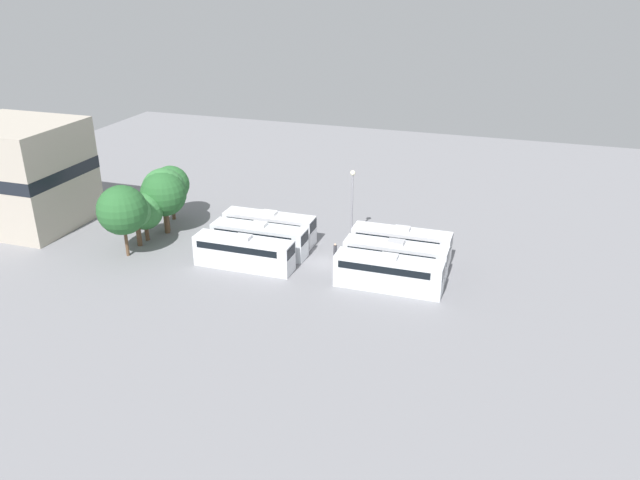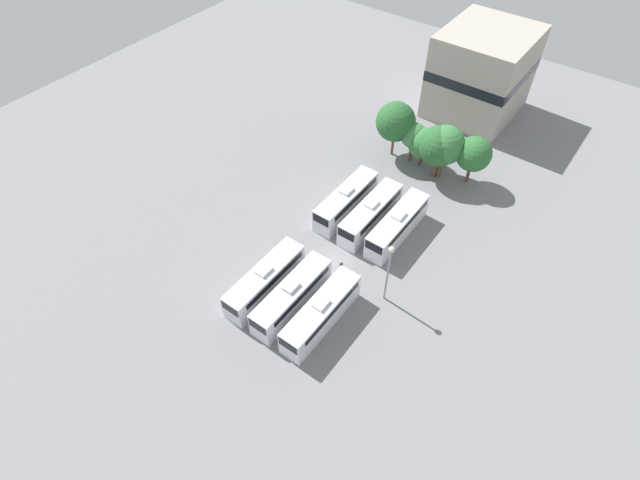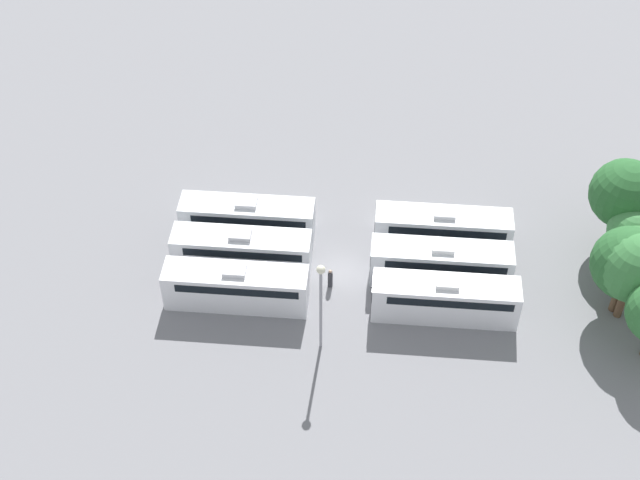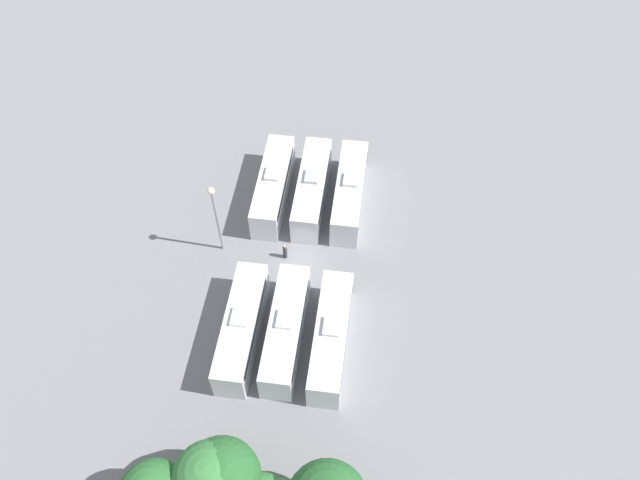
{
  "view_description": "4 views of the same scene",
  "coord_description": "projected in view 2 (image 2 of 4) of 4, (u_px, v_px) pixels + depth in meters",
  "views": [
    {
      "loc": [
        -55.46,
        -17.67,
        28.12
      ],
      "look_at": [
        1.28,
        1.0,
        1.92
      ],
      "focal_mm": 35.0,
      "sensor_mm": 36.0,
      "label": 1
    },
    {
      "loc": [
        19.87,
        -29.37,
        42.57
      ],
      "look_at": [
        -1.56,
        -0.41,
        2.97
      ],
      "focal_mm": 28.0,
      "sensor_mm": 36.0,
      "label": 2
    },
    {
      "loc": [
        45.41,
        2.37,
        48.63
      ],
      "look_at": [
        -1.25,
        -1.6,
        2.04
      ],
      "focal_mm": 50.0,
      "sensor_mm": 36.0,
      "label": 3
    },
    {
      "loc": [
        -5.64,
        30.02,
        44.77
      ],
      "look_at": [
        -1.51,
        -1.55,
        1.76
      ],
      "focal_mm": 35.0,
      "sensor_mm": 36.0,
      "label": 4
    }
  ],
  "objects": [
    {
      "name": "ground_plane",
      "position": [
        334.0,
        262.0,
        55.33
      ],
      "size": [
        117.24,
        117.24,
        0.0
      ],
      "primitive_type": "plane",
      "color": "gray"
    },
    {
      "name": "tree_0",
      "position": [
        396.0,
        122.0,
        64.52
      ],
      "size": [
        5.19,
        5.19,
        7.76
      ],
      "color": "brown",
      "rests_on": "ground_plane"
    },
    {
      "name": "bus_0",
      "position": [
        265.0,
        280.0,
        51.46
      ],
      "size": [
        2.48,
        10.28,
        3.53
      ],
      "color": "silver",
      "rests_on": "ground_plane"
    },
    {
      "name": "tree_4",
      "position": [
        445.0,
        145.0,
        61.48
      ],
      "size": [
        4.96,
        4.96,
        7.49
      ],
      "color": "brown",
      "rests_on": "ground_plane"
    },
    {
      "name": "bus_4",
      "position": [
        371.0,
        213.0,
        58.04
      ],
      "size": [
        2.48,
        10.28,
        3.53
      ],
      "color": "silver",
      "rests_on": "ground_plane"
    },
    {
      "name": "bus_5",
      "position": [
        397.0,
        225.0,
        56.79
      ],
      "size": [
        2.48,
        10.28,
        3.53
      ],
      "color": "silver",
      "rests_on": "ground_plane"
    },
    {
      "name": "bus_2",
      "position": [
        321.0,
        312.0,
        48.74
      ],
      "size": [
        2.48,
        10.28,
        3.53
      ],
      "color": "silver",
      "rests_on": "ground_plane"
    },
    {
      "name": "depot_building",
      "position": [
        482.0,
        72.0,
        71.08
      ],
      "size": [
        11.74,
        13.19,
        12.1
      ],
      "color": "#B2A899",
      "rests_on": "ground_plane"
    },
    {
      "name": "tree_1",
      "position": [
        414.0,
        136.0,
        64.48
      ],
      "size": [
        3.38,
        3.38,
        5.72
      ],
      "color": "brown",
      "rests_on": "ground_plane"
    },
    {
      "name": "light_pole",
      "position": [
        389.0,
        265.0,
        48.05
      ],
      "size": [
        0.6,
        0.6,
        8.0
      ],
      "color": "gray",
      "rests_on": "ground_plane"
    },
    {
      "name": "bus_3",
      "position": [
        346.0,
        200.0,
        59.55
      ],
      "size": [
        2.48,
        10.28,
        3.53
      ],
      "color": "silver",
      "rests_on": "ground_plane"
    },
    {
      "name": "tree_2",
      "position": [
        424.0,
        143.0,
        64.27
      ],
      "size": [
        4.08,
        4.08,
        5.49
      ],
      "color": "brown",
      "rests_on": "ground_plane"
    },
    {
      "name": "bus_1",
      "position": [
        292.0,
        296.0,
        50.11
      ],
      "size": [
        2.48,
        10.28,
        3.53
      ],
      "color": "silver",
      "rests_on": "ground_plane"
    },
    {
      "name": "tree_3",
      "position": [
        440.0,
        146.0,
        61.73
      ],
      "size": [
        5.16,
        5.16,
        7.35
      ],
      "color": "brown",
      "rests_on": "ground_plane"
    },
    {
      "name": "tree_5",
      "position": [
        474.0,
        154.0,
        61.16
      ],
      "size": [
        4.43,
        4.43,
        6.67
      ],
      "color": "brown",
      "rests_on": "ground_plane"
    },
    {
      "name": "worker_person",
      "position": [
        341.0,
        267.0,
        53.84
      ],
      "size": [
        0.36,
        0.36,
        1.69
      ],
      "color": "#333338",
      "rests_on": "ground_plane"
    }
  ]
}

